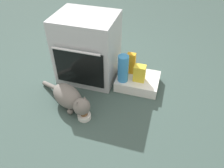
{
  "coord_description": "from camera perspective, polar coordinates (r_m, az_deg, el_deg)",
  "views": [
    {
      "loc": [
        0.79,
        -1.48,
        1.58
      ],
      "look_at": [
        0.34,
        0.03,
        0.25
      ],
      "focal_mm": 34.86,
      "sensor_mm": 36.0,
      "label": 1
    }
  ],
  "objects": [
    {
      "name": "ground",
      "position": [
        2.3,
        -8.32,
        -3.61
      ],
      "size": [
        8.0,
        8.0,
        0.0
      ],
      "primitive_type": "plane",
      "color": "#384C47"
    },
    {
      "name": "water_bottle",
      "position": [
        2.23,
        2.92,
        4.05
      ],
      "size": [
        0.11,
        0.11,
        0.3
      ],
      "primitive_type": "cylinder",
      "color": "#388CD1",
      "rests_on": "pantry_cabinet"
    },
    {
      "name": "juice_carton",
      "position": [
        2.37,
        5.0,
        5.44
      ],
      "size": [
        0.09,
        0.06,
        0.24
      ],
      "primitive_type": "cube",
      "color": "orange",
      "rests_on": "pantry_cabinet"
    },
    {
      "name": "snack_bag",
      "position": [
        2.28,
        7.22,
        2.83
      ],
      "size": [
        0.12,
        0.09,
        0.18
      ],
      "primitive_type": "cube",
      "color": "yellow",
      "rests_on": "pantry_cabinet"
    },
    {
      "name": "cat",
      "position": [
        2.14,
        -11.06,
        -3.56
      ],
      "size": [
        0.69,
        0.42,
        0.23
      ],
      "rotation": [
        0.0,
        0.0,
        -0.49
      ],
      "color": "slate",
      "rests_on": "ground"
    },
    {
      "name": "pantry_cabinet",
      "position": [
        2.41,
        6.76,
        0.73
      ],
      "size": [
        0.45,
        0.36,
        0.11
      ],
      "primitive_type": "cube",
      "color": "white",
      "rests_on": "ground"
    },
    {
      "name": "food_bowl",
      "position": [
        2.08,
        -7.29,
        -8.25
      ],
      "size": [
        0.13,
        0.13,
        0.08
      ],
      "color": "white",
      "rests_on": "ground"
    },
    {
      "name": "oven",
      "position": [
        2.38,
        -6.42,
        9.28
      ],
      "size": [
        0.62,
        0.55,
        0.73
      ],
      "color": "#B7BABF",
      "rests_on": "ground"
    }
  ]
}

